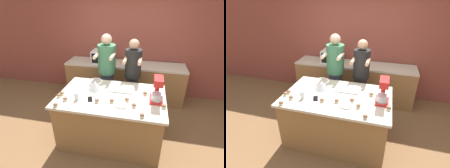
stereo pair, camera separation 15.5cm
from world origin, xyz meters
TOP-DOWN VIEW (x-y plane):
  - ground_plane at (0.00, 0.00)m, footprint 16.00×16.00m
  - back_wall at (0.00, 1.83)m, footprint 10.00×0.06m
  - island_counter at (0.00, 0.00)m, footprint 1.73×1.09m
  - back_counter at (0.00, 1.48)m, footprint 2.80×0.60m
  - person_left at (-0.27, 0.83)m, footprint 0.37×0.52m
  - person_right at (0.25, 0.83)m, footprint 0.33×0.50m
  - stand_mixer at (0.71, -0.01)m, footprint 0.20×0.30m
  - mixing_bowl at (-0.31, 0.13)m, footprint 0.26×0.26m
  - baking_tray at (0.13, 0.23)m, footprint 0.41×0.27m
  - microwave_oven at (-0.55, 1.48)m, footprint 0.45×0.38m
  - cell_phone at (-0.30, -0.19)m, footprint 0.12×0.16m
  - drinking_glass at (-0.49, -0.25)m, footprint 0.07×0.07m
  - small_plate at (0.21, -0.26)m, footprint 0.18×0.18m
  - cupcake_0 at (0.27, -0.13)m, footprint 0.07×0.07m
  - cupcake_1 at (-0.17, -0.25)m, footprint 0.07×0.07m
  - cupcake_2 at (0.53, 0.13)m, footprint 0.07×0.07m
  - cupcake_3 at (-0.78, -0.16)m, footprint 0.07×0.07m
  - cupcake_4 at (-0.66, -0.31)m, footprint 0.07×0.07m
  - cupcake_5 at (0.70, 0.48)m, footprint 0.07×0.07m
  - cupcake_6 at (-0.55, -0.14)m, footprint 0.07×0.07m
  - cupcake_7 at (0.39, -0.26)m, footprint 0.07×0.07m
  - cupcake_8 at (0.05, -0.21)m, footprint 0.07×0.07m
  - cupcake_9 at (0.52, -0.48)m, footprint 0.07×0.07m
  - cupcake_10 at (0.72, 0.21)m, footprint 0.07×0.07m
  - cupcake_11 at (-0.80, -0.23)m, footprint 0.07×0.07m
  - cupcake_12 at (0.81, -0.20)m, footprint 0.07×0.07m
  - cupcake_13 at (-0.72, -0.49)m, footprint 0.07×0.07m

SIDE VIEW (x-z plane):
  - ground_plane at x=0.00m, z-range 0.00..0.00m
  - island_counter at x=0.00m, z-range 0.00..0.89m
  - back_counter at x=0.00m, z-range 0.00..0.90m
  - person_right at x=0.25m, z-range 0.05..1.67m
  - cell_phone at x=-0.30m, z-range 0.88..0.90m
  - person_left at x=-0.27m, z-range 0.04..1.74m
  - small_plate at x=0.21m, z-range 0.88..0.90m
  - baking_tray at x=0.13m, z-range 0.88..0.92m
  - cupcake_0 at x=0.27m, z-range 0.88..0.95m
  - cupcake_1 at x=-0.17m, z-range 0.88..0.95m
  - cupcake_2 at x=0.53m, z-range 0.88..0.95m
  - cupcake_3 at x=-0.78m, z-range 0.88..0.95m
  - cupcake_4 at x=-0.66m, z-range 0.88..0.95m
  - cupcake_5 at x=0.70m, z-range 0.88..0.95m
  - cupcake_6 at x=-0.55m, z-range 0.88..0.95m
  - cupcake_7 at x=0.39m, z-range 0.88..0.95m
  - cupcake_8 at x=0.05m, z-range 0.88..0.95m
  - cupcake_9 at x=0.52m, z-range 0.88..0.95m
  - cupcake_10 at x=0.72m, z-range 0.88..0.95m
  - cupcake_11 at x=-0.80m, z-range 0.88..0.95m
  - cupcake_12 at x=0.81m, z-range 0.88..0.95m
  - cupcake_13 at x=-0.72m, z-range 0.88..0.95m
  - drinking_glass at x=-0.49m, z-range 0.88..1.01m
  - mixing_bowl at x=-0.31m, z-range 0.89..1.06m
  - microwave_oven at x=-0.55m, z-range 0.90..1.19m
  - stand_mixer at x=0.71m, z-range 0.86..1.25m
  - back_wall at x=0.00m, z-range 0.00..2.70m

